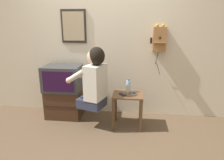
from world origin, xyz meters
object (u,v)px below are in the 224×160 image
at_px(framed_picture, 74,26).
at_px(cell_phone_held, 122,94).
at_px(television, 63,78).
at_px(wall_phone_antique, 159,39).
at_px(water_bottle, 128,86).
at_px(person, 94,78).
at_px(cell_phone_spare, 134,93).

xyz_separation_m(framed_picture, cell_phone_held, (0.86, -0.52, -0.97)).
relative_size(television, cell_phone_held, 4.45).
relative_size(wall_phone_antique, cell_phone_held, 5.98).
height_order(television, water_bottle, television).
height_order(television, wall_phone_antique, wall_phone_antique).
xyz_separation_m(person, cell_phone_held, (0.41, 0.04, -0.25)).
xyz_separation_m(person, wall_phone_antique, (0.95, 0.52, 0.53)).
bearing_deg(person, wall_phone_antique, -43.77).
height_order(person, television, person).
xyz_separation_m(television, cell_phone_held, (1.00, -0.25, -0.15)).
bearing_deg(television, person, -26.54).
bearing_deg(television, water_bottle, -6.00).
xyz_separation_m(framed_picture, water_bottle, (0.94, -0.38, -0.88)).
xyz_separation_m(cell_phone_held, cell_phone_spare, (0.17, 0.07, 0.00)).
distance_m(person, cell_phone_spare, 0.64).
bearing_deg(water_bottle, television, 174.00).
distance_m(person, wall_phone_antique, 1.20).
relative_size(person, cell_phone_held, 6.77).
distance_m(wall_phone_antique, water_bottle, 0.89).
bearing_deg(water_bottle, cell_phone_spare, -37.51).
height_order(cell_phone_spare, water_bottle, water_bottle).
distance_m(television, framed_picture, 0.88).
bearing_deg(water_bottle, person, -160.08).
relative_size(television, framed_picture, 1.11).
relative_size(wall_phone_antique, cell_phone_spare, 6.03).
xyz_separation_m(wall_phone_antique, framed_picture, (-1.39, 0.04, 0.19)).
distance_m(television, wall_phone_antique, 1.68).
height_order(television, framed_picture, framed_picture).
height_order(wall_phone_antique, framed_picture, framed_picture).
distance_m(television, cell_phone_held, 1.04).
bearing_deg(wall_phone_antique, water_bottle, -143.28).
relative_size(wall_phone_antique, water_bottle, 3.92).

